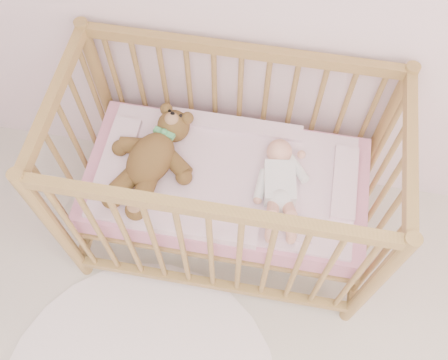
# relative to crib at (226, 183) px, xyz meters

# --- Properties ---
(crib) EXTENTS (1.36, 0.76, 1.00)m
(crib) POSITION_rel_crib_xyz_m (0.00, 0.00, 0.00)
(crib) COLOR #B18C4B
(crib) RESTS_ON floor
(mattress) EXTENTS (1.22, 0.62, 0.13)m
(mattress) POSITION_rel_crib_xyz_m (0.00, 0.00, -0.01)
(mattress) COLOR pink
(mattress) RESTS_ON crib
(blanket) EXTENTS (1.10, 0.58, 0.06)m
(blanket) POSITION_rel_crib_xyz_m (0.00, 0.00, 0.06)
(blanket) COLOR #F2A7C5
(blanket) RESTS_ON mattress
(baby) EXTENTS (0.30, 0.52, 0.12)m
(baby) POSITION_rel_crib_xyz_m (0.23, -0.02, 0.14)
(baby) COLOR white
(baby) RESTS_ON blanket
(teddy_bear) EXTENTS (0.54, 0.65, 0.16)m
(teddy_bear) POSITION_rel_crib_xyz_m (-0.32, -0.02, 0.15)
(teddy_bear) COLOR brown
(teddy_bear) RESTS_ON blanket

